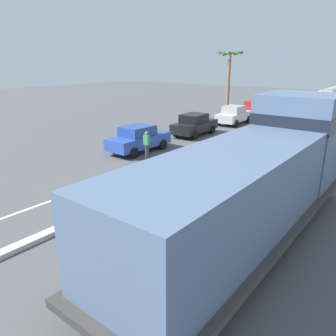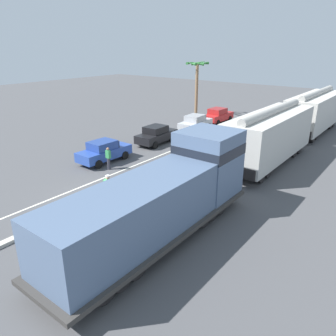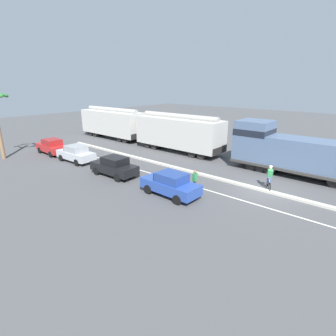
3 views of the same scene
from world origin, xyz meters
TOP-DOWN VIEW (x-y plane):
  - ground_plane at (0.00, 0.00)m, footprint 120.00×120.00m
  - median_curb at (0.00, 6.00)m, footprint 0.36×36.00m
  - lane_stripe at (-2.40, 6.00)m, footprint 0.14×36.00m
  - locomotive at (5.05, -0.43)m, footprint 3.10×11.61m
  - hopper_car_lead at (5.05, 11.73)m, footprint 2.90×10.60m
  - hopper_car_middle at (5.05, 23.33)m, footprint 2.90×10.60m
  - parked_car_blue at (-4.81, 4.58)m, footprint 1.89×4.23m
  - parked_car_black at (-4.75, 10.66)m, footprint 1.95×4.26m
  - parked_car_silver at (-4.59, 16.73)m, footprint 1.96×4.26m
  - parked_car_red at (-4.65, 21.39)m, footprint 1.92×4.24m
  - cyclist at (0.70, -0.07)m, footprint 1.54×0.85m
  - pedestrian_by_cars at (-3.30, 3.64)m, footprint 0.34×0.22m

SIDE VIEW (x-z plane):
  - ground_plane at x=0.00m, z-range 0.00..0.00m
  - lane_stripe at x=-2.40m, z-range 0.00..0.01m
  - median_curb at x=0.00m, z-range 0.00..0.16m
  - parked_car_blue at x=-4.81m, z-range 0.01..1.63m
  - parked_car_black at x=-4.75m, z-range 0.01..1.63m
  - parked_car_silver at x=-4.59m, z-range 0.01..1.63m
  - parked_car_red at x=-4.65m, z-range 0.01..1.63m
  - cyclist at x=0.70m, z-range -0.04..1.67m
  - pedestrian_by_cars at x=-3.30m, z-range 0.04..1.66m
  - locomotive at x=5.05m, z-range -0.30..3.90m
  - hopper_car_lead at x=5.05m, z-range -0.01..4.17m
  - hopper_car_middle at x=5.05m, z-range -0.01..4.17m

